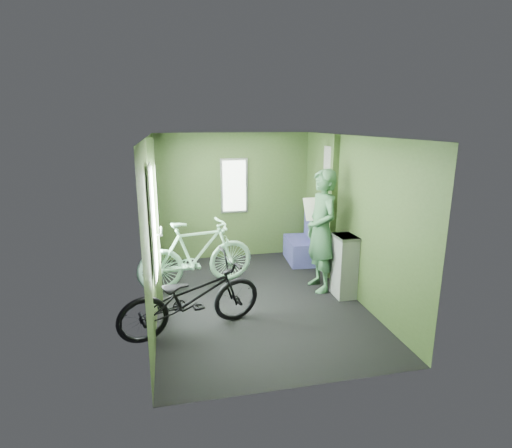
{
  "coord_description": "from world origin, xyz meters",
  "views": [
    {
      "loc": [
        -1.15,
        -5.17,
        2.48
      ],
      "look_at": [
        0.0,
        0.1,
        1.1
      ],
      "focal_mm": 28.0,
      "sensor_mm": 36.0,
      "label": 1
    }
  ],
  "objects_px": {
    "passenger": "(321,231)",
    "waste_box": "(344,266)",
    "bicycle_black": "(193,332)",
    "bicycle_mint": "(198,287)",
    "bench_seat": "(301,247)"
  },
  "relations": [
    {
      "from": "passenger",
      "to": "waste_box",
      "type": "relative_size",
      "value": 2.0
    },
    {
      "from": "bicycle_black",
      "to": "waste_box",
      "type": "xyz_separation_m",
      "value": [
        2.22,
        0.6,
        0.46
      ]
    },
    {
      "from": "bicycle_black",
      "to": "waste_box",
      "type": "bearing_deg",
      "value": -91.04
    },
    {
      "from": "bicycle_black",
      "to": "passenger",
      "type": "relative_size",
      "value": 0.97
    },
    {
      "from": "bicycle_black",
      "to": "bench_seat",
      "type": "distance_m",
      "value": 3.04
    },
    {
      "from": "bicycle_mint",
      "to": "waste_box",
      "type": "distance_m",
      "value": 2.25
    },
    {
      "from": "bicycle_mint",
      "to": "passenger",
      "type": "xyz_separation_m",
      "value": [
        1.82,
        -0.44,
        0.92
      ]
    },
    {
      "from": "bicycle_black",
      "to": "bench_seat",
      "type": "bearing_deg",
      "value": -60.24
    },
    {
      "from": "bicycle_black",
      "to": "passenger",
      "type": "bearing_deg",
      "value": -81.24
    },
    {
      "from": "passenger",
      "to": "bicycle_mint",
      "type": "bearing_deg",
      "value": -107.94
    },
    {
      "from": "passenger",
      "to": "waste_box",
      "type": "distance_m",
      "value": 0.61
    },
    {
      "from": "bicycle_mint",
      "to": "bench_seat",
      "type": "distance_m",
      "value": 2.13
    },
    {
      "from": "bicycle_black",
      "to": "passenger",
      "type": "distance_m",
      "value": 2.36
    },
    {
      "from": "bicycle_black",
      "to": "bicycle_mint",
      "type": "distance_m",
      "value": 1.37
    },
    {
      "from": "waste_box",
      "to": "passenger",
      "type": "bearing_deg",
      "value": 127.82
    }
  ]
}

